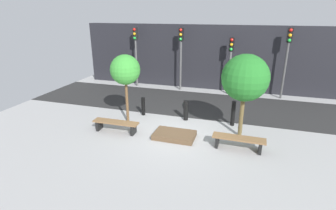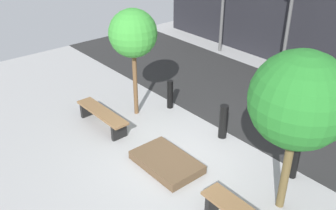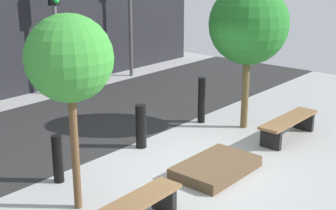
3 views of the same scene
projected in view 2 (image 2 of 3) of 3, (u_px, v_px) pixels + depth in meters
ground_plane at (179, 159)px, 8.83m from camera, size 18.00×18.00×0.00m
road_strip at (276, 109)px, 10.97m from camera, size 18.00×4.12×0.01m
bench_left at (102, 115)px, 9.97m from camera, size 1.91×0.46×0.46m
planter_bed at (166, 162)px, 8.56m from camera, size 1.59×1.00×0.20m
tree_behind_left_bench at (133, 34)px, 9.65m from camera, size 1.27×1.27×3.01m
tree_behind_right_bench at (299, 101)px, 6.36m from camera, size 1.76×1.76×3.25m
bollard_far_left at (170, 94)px, 10.86m from camera, size 0.18×0.18×0.86m
bollard_left at (223, 122)px, 9.45m from camera, size 0.22×0.22×0.91m
bollard_center at (296, 156)px, 8.01m from camera, size 0.18×0.18×1.10m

